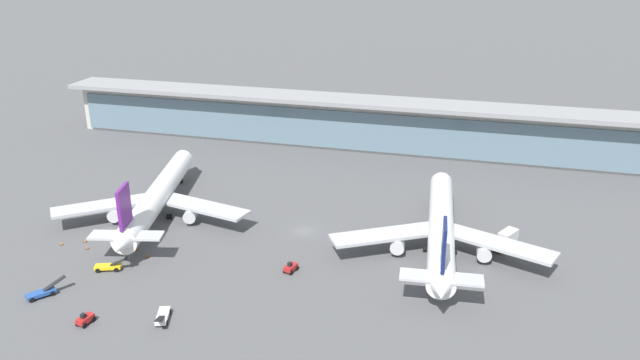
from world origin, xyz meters
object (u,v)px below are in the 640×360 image
(safety_cone_bravo, at_px, (85,241))
(airliner_left_stand, at_px, (157,197))
(airliner_centre_stand, at_px, (441,228))
(safety_cone_delta, at_px, (147,256))
(service_truck_at_far_stand_yellow, at_px, (109,266))
(service_truck_near_nose_red, at_px, (291,268))
(safety_cone_charlie, at_px, (137,248))
(service_truck_under_wing_blue, at_px, (42,293))
(service_truck_mid_apron_white, at_px, (162,316))
(service_truck_on_taxiway_red, at_px, (506,239))
(safety_cone_alpha, at_px, (61,244))
(safety_cone_echo, at_px, (87,248))
(service_truck_by_tail_red, at_px, (85,319))

(safety_cone_bravo, bearing_deg, airliner_left_stand, 62.31)
(airliner_centre_stand, bearing_deg, airliner_left_stand, -179.62)
(safety_cone_delta, bearing_deg, service_truck_at_far_stand_yellow, -123.07)
(service_truck_near_nose_red, height_order, safety_cone_charlie, service_truck_near_nose_red)
(service_truck_under_wing_blue, relative_size, safety_cone_delta, 8.97)
(service_truck_mid_apron_white, distance_m, service_truck_at_far_stand_yellow, 21.54)
(service_truck_near_nose_red, xyz_separation_m, service_truck_on_taxiway_red, (38.52, 21.23, 0.82))
(service_truck_near_nose_red, height_order, safety_cone_alpha, service_truck_near_nose_red)
(service_truck_near_nose_red, xyz_separation_m, safety_cone_alpha, (-48.15, -1.94, -0.56))
(service_truck_under_wing_blue, xyz_separation_m, safety_cone_bravo, (-5.37, 20.02, -0.49))
(safety_cone_charlie, bearing_deg, safety_cone_echo, -165.97)
(airliner_centre_stand, distance_m, safety_cone_delta, 57.77)
(service_truck_under_wing_blue, distance_m, service_truck_mid_apron_white, 23.67)
(airliner_centre_stand, height_order, service_truck_on_taxiway_red, airliner_centre_stand)
(service_truck_under_wing_blue, xyz_separation_m, service_truck_mid_apron_white, (23.65, -1.06, 0.00))
(service_truck_at_far_stand_yellow, bearing_deg, service_truck_near_nose_red, 14.33)
(service_truck_under_wing_blue, distance_m, safety_cone_echo, 17.83)
(service_truck_under_wing_blue, relative_size, safety_cone_charlie, 8.97)
(service_truck_near_nose_red, distance_m, service_truck_under_wing_blue, 43.49)
(airliner_centre_stand, relative_size, service_truck_near_nose_red, 17.56)
(service_truck_by_tail_red, distance_m, safety_cone_bravo, 30.68)
(service_truck_on_taxiway_red, bearing_deg, service_truck_at_far_stand_yellow, -157.46)
(safety_cone_alpha, bearing_deg, airliner_left_stand, 55.92)
(service_truck_mid_apron_white, relative_size, safety_cone_delta, 9.83)
(airliner_left_stand, xyz_separation_m, safety_cone_echo, (-5.96, -17.98, -4.41))
(service_truck_near_nose_red, bearing_deg, service_truck_at_far_stand_yellow, -165.67)
(safety_cone_charlie, height_order, safety_cone_delta, same)
(safety_cone_delta, xyz_separation_m, safety_cone_echo, (-13.32, -0.08, 0.00))
(airliner_left_stand, distance_m, safety_cone_charlie, 16.60)
(airliner_centre_stand, height_order, service_truck_by_tail_red, airliner_centre_stand)
(safety_cone_alpha, relative_size, safety_cone_charlie, 1.00)
(service_truck_under_wing_blue, xyz_separation_m, safety_cone_echo, (-3.20, 17.53, -0.49))
(service_truck_by_tail_red, xyz_separation_m, safety_cone_echo, (-15.33, 22.71, -0.56))
(airliner_left_stand, height_order, service_truck_mid_apron_white, airliner_left_stand)
(service_truck_at_far_stand_yellow, height_order, safety_cone_bravo, service_truck_at_far_stand_yellow)
(service_truck_mid_apron_white, relative_size, safety_cone_bravo, 9.83)
(safety_cone_charlie, bearing_deg, service_truck_near_nose_red, -0.64)
(service_truck_at_far_stand_yellow, bearing_deg, service_truck_on_taxiway_red, 22.54)
(service_truck_at_far_stand_yellow, bearing_deg, safety_cone_echo, 145.23)
(service_truck_at_far_stand_yellow, bearing_deg, safety_cone_alpha, 157.03)
(airliner_centre_stand, distance_m, service_truck_at_far_stand_yellow, 63.91)
(airliner_centre_stand, xyz_separation_m, safety_cone_alpha, (-74.05, -18.27, -4.41))
(service_truck_mid_apron_white, relative_size, service_truck_on_taxiway_red, 0.92)
(safety_cone_alpha, bearing_deg, service_truck_near_nose_red, 2.30)
(service_truck_mid_apron_white, relative_size, safety_cone_alpha, 9.83)
(airliner_left_stand, xyz_separation_m, service_truck_on_taxiway_red, (74.59, 5.31, -3.03))
(service_truck_under_wing_blue, bearing_deg, service_truck_mid_apron_white, -2.57)
(service_truck_mid_apron_white, bearing_deg, service_truck_by_tail_red, -160.36)
(safety_cone_charlie, bearing_deg, service_truck_on_taxiway_red, 16.41)
(service_truck_by_tail_red, bearing_deg, safety_cone_bravo, 124.78)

